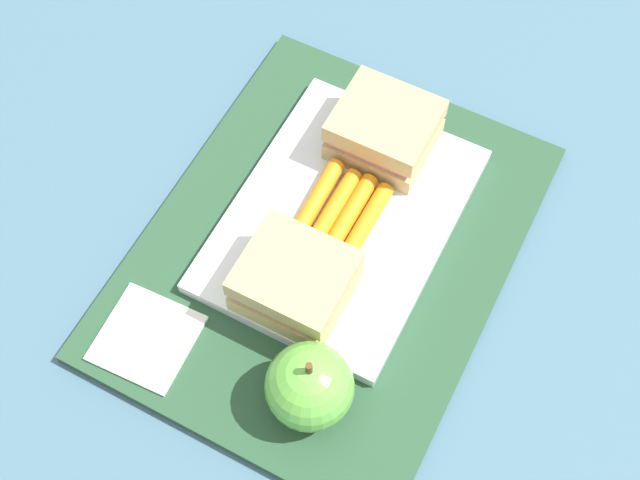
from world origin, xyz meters
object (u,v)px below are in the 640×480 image
(sandwich_half_right, at_px, (295,281))
(apple, at_px, (310,386))
(food_tray, at_px, (341,219))
(carrot_sticks_bundle, at_px, (342,211))
(paper_napkin, at_px, (147,338))
(sandwich_half_left, at_px, (384,130))

(sandwich_half_right, relative_size, apple, 1.06)
(food_tray, relative_size, carrot_sticks_bundle, 2.99)
(apple, height_order, paper_napkin, apple)
(carrot_sticks_bundle, distance_m, apple, 0.15)
(food_tray, relative_size, sandwich_half_right, 2.88)
(sandwich_half_left, height_order, sandwich_half_right, same)
(sandwich_half_left, xyz_separation_m, paper_napkin, (0.24, -0.09, -0.03))
(sandwich_half_left, xyz_separation_m, apple, (0.22, 0.05, -0.00))
(food_tray, distance_m, sandwich_half_left, 0.08)
(food_tray, bearing_deg, paper_napkin, -28.27)
(sandwich_half_right, bearing_deg, sandwich_half_left, 180.00)
(food_tray, xyz_separation_m, apple, (0.15, 0.05, 0.03))
(paper_napkin, bearing_deg, carrot_sticks_bundle, 151.75)
(carrot_sticks_bundle, bearing_deg, sandwich_half_left, -179.96)
(sandwich_half_left, relative_size, sandwich_half_right, 1.00)
(sandwich_half_left, height_order, carrot_sticks_bundle, sandwich_half_left)
(paper_napkin, bearing_deg, sandwich_half_left, 160.12)
(food_tray, relative_size, paper_napkin, 3.29)
(food_tray, bearing_deg, sandwich_half_left, 180.00)
(sandwich_half_right, xyz_separation_m, paper_napkin, (0.08, -0.09, -0.03))
(sandwich_half_left, xyz_separation_m, carrot_sticks_bundle, (0.08, 0.00, -0.01))
(sandwich_half_left, relative_size, paper_napkin, 1.14)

